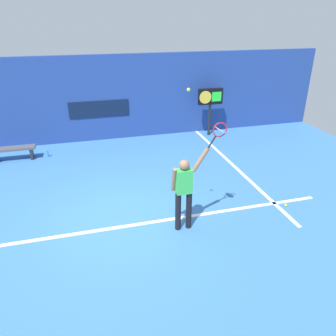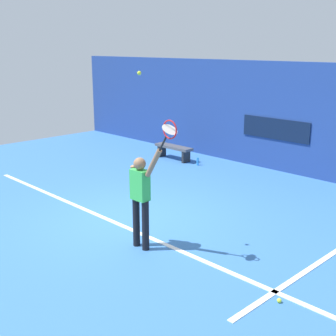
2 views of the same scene
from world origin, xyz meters
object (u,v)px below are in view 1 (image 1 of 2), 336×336
object	(u,v)px
tennis_racket	(219,131)
spare_ball	(286,205)
tennis_player	(184,189)
court_bench	(13,151)
tennis_ball	(188,90)
water_bottle	(48,153)
scoreboard_clock	(210,99)

from	to	relation	value
tennis_racket	spare_ball	distance (m)	3.03
tennis_player	spare_ball	bearing A→B (deg)	3.87
tennis_racket	spare_ball	world-z (taller)	tennis_racket
tennis_racket	spare_ball	bearing A→B (deg)	5.32
tennis_racket	court_bench	world-z (taller)	tennis_racket
tennis_ball	water_bottle	size ratio (longest dim) A/B	0.28
tennis_racket	court_bench	distance (m)	7.40
tennis_ball	water_bottle	xyz separation A→B (m)	(-3.26, 5.14, -3.01)
spare_ball	tennis_ball	bearing A→B (deg)	-175.73
tennis_racket	spare_ball	size ratio (longest dim) A/B	8.86
tennis_player	court_bench	bearing A→B (deg)	129.80
tennis_ball	spare_ball	distance (m)	4.14
tennis_ball	scoreboard_clock	distance (m)	6.68
scoreboard_clock	spare_ball	size ratio (longest dim) A/B	27.29
scoreboard_clock	water_bottle	distance (m)	6.30
tennis_player	scoreboard_clock	size ratio (longest dim) A/B	1.04
tennis_racket	court_bench	bearing A→B (deg)	134.19
tennis_ball	court_bench	size ratio (longest dim) A/B	0.05
tennis_player	tennis_ball	size ratio (longest dim) A/B	28.31
tennis_racket	scoreboard_clock	distance (m)	6.24
scoreboard_clock	court_bench	bearing A→B (deg)	-174.73
court_bench	water_bottle	size ratio (longest dim) A/B	5.83
court_bench	spare_ball	size ratio (longest dim) A/B	20.59
tennis_racket	tennis_ball	bearing A→B (deg)	-178.93
tennis_ball	spare_ball	xyz separation A→B (m)	(2.75, 0.20, -3.10)
tennis_player	scoreboard_clock	bearing A→B (deg)	63.36
court_bench	scoreboard_clock	bearing A→B (deg)	5.27
court_bench	spare_ball	xyz separation A→B (m)	(7.05, -4.93, -0.30)
tennis_player	tennis_ball	world-z (taller)	tennis_ball
tennis_player	water_bottle	world-z (taller)	tennis_player
tennis_racket	court_bench	xyz separation A→B (m)	(-4.98, 5.13, -1.91)
spare_ball	tennis_player	bearing A→B (deg)	-176.13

